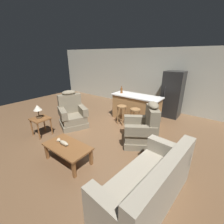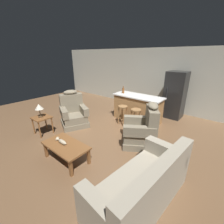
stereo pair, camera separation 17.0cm
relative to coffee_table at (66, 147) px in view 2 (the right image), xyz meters
The scene contains 14 objects.
ground_plane 1.74m from the coffee_table, 87.41° to the left, with size 12.00×12.00×0.00m.
back_wall 4.91m from the coffee_table, 89.09° to the left, with size 12.00×0.05×2.60m.
coffee_table is the anchor object (origin of this frame).
fish_figurine 0.16m from the coffee_table, behind, with size 0.34×0.10×0.10m.
couch 1.89m from the coffee_table, ahead, with size 1.02×1.97×0.94m.
recliner_near_lamp 1.95m from the coffee_table, 137.70° to the left, with size 1.12×1.12×1.20m.
recliner_near_island 1.99m from the coffee_table, 59.87° to the left, with size 1.16×1.16×1.20m.
end_table 1.67m from the coffee_table, 169.80° to the left, with size 0.48×0.48×0.56m.
table_lamp 1.76m from the coffee_table, behind, with size 0.24×0.24×0.41m.
kitchen_island 3.05m from the coffee_table, 88.56° to the left, with size 1.80×0.70×0.95m.
bar_stool_left 2.42m from the coffee_table, 93.22° to the left, with size 0.32×0.32×0.68m.
bar_stool_right 2.45m from the coffee_table, 80.93° to the left, with size 0.32×0.32×0.68m.
refrigerator 4.39m from the coffee_table, 76.99° to the left, with size 0.70×0.69×1.76m.
bottle_tall_green 3.14m from the coffee_table, 100.55° to the left, with size 0.09×0.09×0.27m.
Camera 2 is at (2.57, -3.26, 2.32)m, focal length 24.00 mm.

